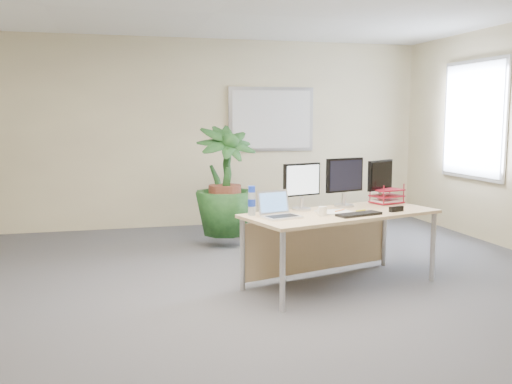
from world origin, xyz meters
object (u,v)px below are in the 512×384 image
object	(u,v)px
floor_plant	(225,186)
monitor_right	(345,179)
monitor_left	(302,183)
desk	(334,226)
laptop	(278,210)

from	to	relation	value
floor_plant	monitor_right	size ratio (longest dim) A/B	3.11
floor_plant	monitor_left	world-z (taller)	floor_plant
desk	laptop	distance (m)	0.68
floor_plant	laptop	size ratio (longest dim) A/B	3.93
desk	monitor_left	size ratio (longest dim) A/B	4.43
floor_plant	laptop	bearing A→B (deg)	-87.73
desk	monitor_right	world-z (taller)	monitor_right
desk	floor_plant	size ratio (longest dim) A/B	1.32
monitor_right	laptop	bearing A→B (deg)	-153.94
desk	floor_plant	distance (m)	1.94
laptop	monitor_left	bearing A→B (deg)	43.04
monitor_left	monitor_right	bearing A→B (deg)	10.35
monitor_left	laptop	bearing A→B (deg)	-136.96
monitor_right	floor_plant	bearing A→B (deg)	118.92
monitor_left	monitor_right	size ratio (longest dim) A/B	0.93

